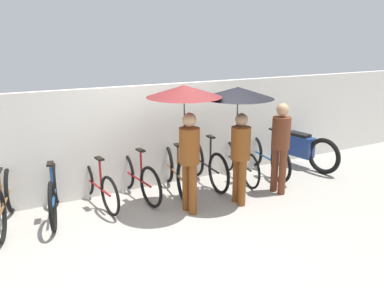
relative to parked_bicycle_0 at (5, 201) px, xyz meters
name	(u,v)px	position (x,y,z in m)	size (l,w,h in m)	color
ground_plane	(190,225)	(2.41, -1.28, -0.39)	(30.00, 30.00, 0.00)	#9E998E
back_wall	(146,137)	(2.41, 0.48, 0.56)	(13.73, 0.12, 1.90)	silver
parked_bicycle_0	(5,201)	(0.00, 0.00, 0.00)	(0.50, 1.74, 0.99)	black
parked_bicycle_1	(54,192)	(0.69, 0.01, 0.00)	(0.50, 1.73, 0.99)	black
parked_bicycle_2	(97,184)	(1.38, 0.11, -0.04)	(0.45, 1.64, 1.09)	black
parked_bicycle_3	(137,177)	(2.07, 0.07, -0.02)	(0.44, 1.66, 0.99)	black
parked_bicycle_4	(175,171)	(2.76, -0.01, 0.00)	(0.44, 1.78, 1.06)	black
parked_bicycle_5	(206,164)	(3.45, 0.07, 0.00)	(0.44, 1.74, 1.06)	black
parked_bicycle_6	(238,161)	(4.14, 0.01, -0.03)	(0.44, 1.70, 1.04)	black
parked_bicycle_7	(266,157)	(4.82, -0.01, -0.03)	(0.44, 1.72, 1.07)	black
pedestrian_leading	(186,110)	(2.60, -0.77, 1.26)	(1.15, 1.15, 2.02)	brown
pedestrian_center	(239,109)	(3.50, -0.87, 1.21)	(1.16, 1.16, 1.95)	brown
pedestrian_trailing	(280,142)	(4.38, -0.91, 0.56)	(0.32, 0.32, 1.63)	brown
motorcycle	(298,147)	(5.73, 0.06, 0.03)	(0.63, 2.01, 0.94)	black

